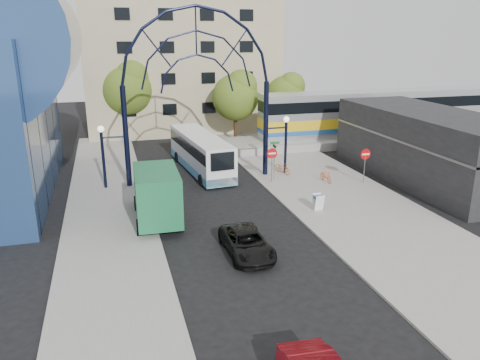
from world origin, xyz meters
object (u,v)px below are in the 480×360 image
object	(u,v)px
sandwich_board	(318,200)
black_suv	(247,243)
do_not_enter_sign	(365,158)
city_bus	(200,152)
bike_near_b	(326,176)
gateway_arch	(197,60)
tree_north_c	(287,94)
tree_north_b	(128,87)
green_truck	(156,194)
tree_north_a	(237,95)
street_name_sign	(274,152)
stop_sign	(272,157)
bike_near_a	(283,168)
train_car	(384,112)

from	to	relation	value
sandwich_board	black_suv	bearing A→B (deg)	-143.62
do_not_enter_sign	city_bus	xyz separation A→B (m)	(-10.38, 6.70, -0.50)
bike_near_b	gateway_arch	bearing A→B (deg)	154.99
sandwich_board	tree_north_c	size ratio (longest dim) A/B	0.15
tree_north_b	green_truck	xyz separation A→B (m)	(0.07, -22.56, -3.67)
gateway_arch	tree_north_a	world-z (taller)	gateway_arch
city_bus	green_truck	bearing A→B (deg)	-120.82
gateway_arch	tree_north_b	size ratio (longest dim) A/B	1.70
tree_north_c	bike_near_b	xyz separation A→B (m)	(-3.58, -16.95, -3.70)
do_not_enter_sign	gateway_arch	bearing A→B (deg)	160.01
street_name_sign	city_bus	size ratio (longest dim) A/B	0.27
stop_sign	green_truck	world-z (taller)	green_truck
bike_near_a	bike_near_b	size ratio (longest dim) A/B	1.14
tree_north_b	bike_near_a	world-z (taller)	tree_north_b
green_truck	tree_north_b	bearing A→B (deg)	92.15
stop_sign	green_truck	distance (m)	9.78
do_not_enter_sign	black_suv	distance (m)	13.95
do_not_enter_sign	bike_near_a	xyz separation A→B (m)	(-4.65, 3.80, -1.40)
tree_north_a	do_not_enter_sign	bearing A→B (deg)	-72.97
train_car	black_suv	size ratio (longest dim) A/B	5.87
do_not_enter_sign	tree_north_b	bearing A→B (deg)	126.74
tree_north_a	street_name_sign	bearing A→B (deg)	-93.96
train_car	tree_north_a	bearing A→B (deg)	164.20
green_truck	bike_near_a	bearing A→B (deg)	34.32
train_car	tree_north_c	distance (m)	9.95
do_not_enter_sign	bike_near_a	size ratio (longest dim) A/B	1.44
stop_sign	green_truck	bearing A→B (deg)	-151.75
street_name_sign	bike_near_a	size ratio (longest dim) A/B	1.63
bike_near_b	tree_north_a	bearing A→B (deg)	93.69
stop_sign	street_name_sign	world-z (taller)	street_name_sign
tree_north_b	bike_near_a	bearing A→B (deg)	-57.62
train_car	tree_north_a	world-z (taller)	tree_north_a
street_name_sign	bike_near_a	bearing A→B (deg)	46.36
black_suv	do_not_enter_sign	bearing A→B (deg)	36.25
tree_north_a	city_bus	world-z (taller)	tree_north_a
sandwich_board	do_not_enter_sign	bearing A→B (deg)	36.68
stop_sign	tree_north_b	size ratio (longest dim) A/B	0.31
green_truck	sandwich_board	bearing A→B (deg)	-6.45
gateway_arch	tree_north_c	xyz separation A→B (m)	(12.12, 13.93, -4.28)
do_not_enter_sign	city_bus	size ratio (longest dim) A/B	0.24
bike_near_b	stop_sign	bearing A→B (deg)	159.16
do_not_enter_sign	tree_north_a	world-z (taller)	tree_north_a
do_not_enter_sign	sandwich_board	bearing A→B (deg)	-143.32
black_suv	bike_near_a	size ratio (longest dim) A/B	2.49
stop_sign	tree_north_a	size ratio (longest dim) A/B	0.36
stop_sign	bike_near_b	world-z (taller)	stop_sign
gateway_arch	tree_north_c	world-z (taller)	gateway_arch
sandwich_board	green_truck	distance (m)	9.55
tree_north_b	tree_north_c	xyz separation A→B (m)	(16.00, -2.00, -0.99)
stop_sign	black_suv	world-z (taller)	stop_sign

